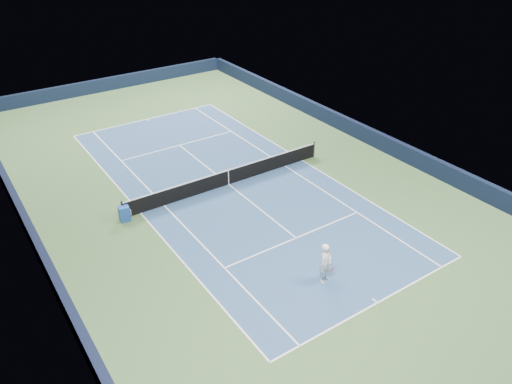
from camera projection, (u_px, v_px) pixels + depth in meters
ground at (229, 184)px, 29.14m from camera, size 40.00×40.00×0.00m
wall_far at (109, 84)px, 42.97m from camera, size 22.00×0.35×1.10m
wall_right at (364, 133)px, 34.06m from camera, size 0.35×40.00×1.10m
wall_left at (34, 238)px, 23.66m from camera, size 0.35×40.00×1.10m
court_surface at (229, 184)px, 29.14m from camera, size 10.97×23.77×0.01m
baseline_far at (147, 119)px, 37.59m from camera, size 10.97×0.08×0.00m
baseline_near at (378, 303)px, 20.67m from camera, size 10.97×0.08×0.00m
sideline_doubles_right at (302, 160)px, 31.77m from camera, size 0.08×23.77×0.00m
sideline_doubles_left at (141, 213)px, 26.50m from camera, size 0.08×23.77×0.00m
sideline_singles_right at (285, 166)px, 31.11m from camera, size 0.08×23.77×0.00m
sideline_singles_left at (164, 205)px, 27.16m from camera, size 0.08×23.77×0.00m
service_line_far at (179, 145)px, 33.69m from camera, size 8.23×0.08×0.00m
service_line_near at (296, 238)px, 24.58m from camera, size 8.23×0.08×0.00m
center_service_line at (229, 184)px, 29.13m from camera, size 0.08×12.80×0.00m
center_mark_far at (148, 120)px, 37.49m from camera, size 0.08×0.30×0.00m
center_mark_near at (375, 301)px, 20.78m from camera, size 0.08×0.30×0.00m
tennis_net at (228, 177)px, 28.88m from camera, size 12.90×0.10×1.07m
sponsor_cube at (124, 213)px, 25.73m from camera, size 0.59×0.53×0.84m
tennis_player at (326, 263)px, 21.41m from camera, size 0.89×1.36×1.96m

